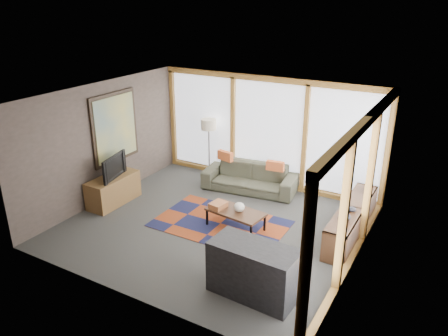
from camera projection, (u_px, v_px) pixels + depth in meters
The scene contains 17 objects.
ground at pixel (214, 226), 8.66m from camera, with size 5.50×5.50×0.00m, color #32322F.
room_envelope at pixel (251, 149), 8.31m from camera, with size 5.52×5.02×2.62m.
rug at pixel (220, 224), 8.74m from camera, with size 2.56×1.65×0.01m, color maroon.
sofa at pixel (250, 178), 10.14m from camera, with size 2.14×0.84×0.63m, color #363626.
pillow_left at pixel (225, 156), 10.28m from camera, with size 0.40×0.12×0.22m, color #C95A2B.
pillow_right at pixel (275, 166), 9.67m from camera, with size 0.40×0.12×0.22m, color #C95A2B.
floor_lamp at pixel (209, 148), 10.76m from camera, with size 0.37×0.37×1.49m, color black, non-canonical shape.
coffee_table at pixel (235, 219), 8.52m from camera, with size 1.12×0.56×0.37m, color black, non-canonical shape.
book_stack at pixel (218, 205), 8.56m from camera, with size 0.26×0.33×0.11m, color #97552E.
vase at pixel (239, 207), 8.40m from camera, with size 0.21×0.21×0.18m, color beige.
bookshelf at pixel (352, 221), 8.25m from camera, with size 0.43×2.36×0.59m, color black, non-canonical shape.
bowl_a at pixel (345, 216), 7.67m from camera, with size 0.22×0.22×0.11m, color black.
bowl_b at pixel (352, 209), 7.96m from camera, with size 0.16×0.16×0.08m, color black.
shelf_picture at pixel (368, 183), 8.68m from camera, with size 0.04×0.30×0.39m, color black.
tv_console at pixel (113, 190), 9.52m from camera, with size 0.51×1.22×0.61m, color brown.
television at pixel (111, 166), 9.28m from camera, with size 0.89×0.12×0.51m, color black.
bar_counter at pixel (254, 271), 6.54m from camera, with size 1.33×0.62×0.84m, color black.
Camera 1 is at (3.96, -6.51, 4.28)m, focal length 35.00 mm.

